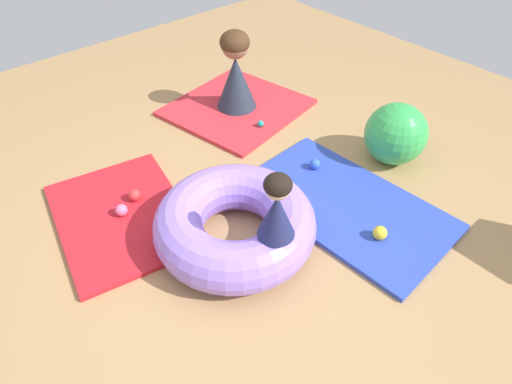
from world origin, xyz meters
TOP-DOWN VIEW (x-y plane):
  - ground_plane at (0.00, 0.00)m, footprint 8.00×8.00m
  - gym_mat_near_right at (0.23, 0.88)m, footprint 1.68×1.03m
  - gym_mat_near_left at (-0.83, -0.52)m, footprint 1.42×1.17m
  - gym_mat_center_rear at (-1.49, 1.18)m, footprint 1.40×1.46m
  - inflatable_cushion at (-0.06, -0.01)m, footprint 1.16×1.16m
  - child_in_navy at (0.32, 0.03)m, footprint 0.32×0.32m
  - adult_seated at (-1.49, 1.18)m, footprint 0.41×0.41m
  - play_ball_orange at (0.03, 0.53)m, footprint 0.08×0.08m
  - play_ball_pink at (-0.82, -0.51)m, footprint 0.09×0.09m
  - play_ball_yellow at (0.64, 0.78)m, footprint 0.10×0.10m
  - play_ball_red at (-0.90, -0.35)m, footprint 0.10×0.10m
  - play_ball_blue at (-0.23, 1.02)m, footprint 0.09×0.09m
  - play_ball_teal at (-1.03, 1.11)m, footprint 0.06×0.06m
  - exercise_ball_large at (0.09, 1.67)m, footprint 0.54×0.54m

SIDE VIEW (x-z plane):
  - ground_plane at x=0.00m, z-range 0.00..0.00m
  - gym_mat_near_right at x=0.23m, z-range 0.00..0.04m
  - gym_mat_near_left at x=-0.83m, z-range 0.00..0.04m
  - gym_mat_center_rear at x=-1.49m, z-range 0.00..0.04m
  - play_ball_teal at x=-1.03m, z-range 0.04..0.10m
  - play_ball_orange at x=0.03m, z-range 0.04..0.12m
  - play_ball_blue at x=-0.23m, z-range 0.04..0.13m
  - play_ball_pink at x=-0.82m, z-range 0.04..0.13m
  - play_ball_red at x=-0.90m, z-range 0.04..0.14m
  - play_ball_yellow at x=0.64m, z-range 0.04..0.14m
  - inflatable_cushion at x=-0.06m, z-range 0.00..0.36m
  - exercise_ball_large at x=0.09m, z-range 0.00..0.54m
  - adult_seated at x=-1.49m, z-range 0.03..0.83m
  - child_in_navy at x=0.32m, z-range 0.35..0.83m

